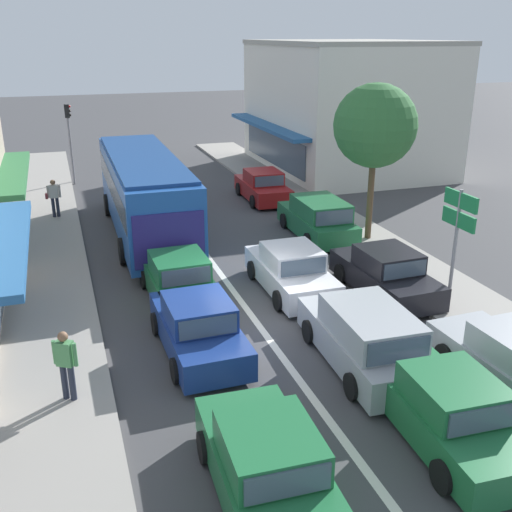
{
  "coord_description": "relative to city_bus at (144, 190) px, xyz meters",
  "views": [
    {
      "loc": [
        -4.81,
        -14.3,
        7.63
      ],
      "look_at": [
        0.66,
        2.03,
        1.2
      ],
      "focal_mm": 42.0,
      "sensor_mm": 36.0,
      "label": 1
    }
  ],
  "objects": [
    {
      "name": "street_tree_right",
      "position": [
        8.07,
        -3.4,
        2.55
      ],
      "size": [
        3.08,
        3.08,
        5.99
      ],
      "color": "brown",
      "rests_on": "ground"
    },
    {
      "name": "parked_sedan_kerb_rear",
      "position": [
        6.17,
        3.62,
        -1.22
      ],
      "size": [
        1.99,
        4.25,
        1.47
      ],
      "color": "maroon",
      "rests_on": "ground"
    },
    {
      "name": "lane_centre_line",
      "position": [
        1.7,
        -4.74,
        -1.88
      ],
      "size": [
        0.2,
        28.0,
        0.01
      ],
      "primitive_type": "cube",
      "color": "silver",
      "rests_on": "ground"
    },
    {
      "name": "building_right_far",
      "position": [
        13.18,
        9.18,
        1.74
      ],
      "size": [
        9.86,
        11.54,
        7.26
      ],
      "color": "silver",
      "rests_on": "ground"
    },
    {
      "name": "city_bus",
      "position": [
        0.0,
        0.0,
        0.0
      ],
      "size": [
        2.85,
        10.89,
        3.23
      ],
      "color": "#1E4C99",
      "rests_on": "ground"
    },
    {
      "name": "pedestrian_browsing_midblock",
      "position": [
        -3.41,
        -11.18,
        -0.81
      ],
      "size": [
        0.5,
        0.38,
        1.63
      ],
      "color": "#232838",
      "rests_on": "sidewalk_left"
    },
    {
      "name": "sedan_behind_bus_mid",
      "position": [
        -0.03,
        -6.6,
        -1.22
      ],
      "size": [
        1.97,
        4.24,
        1.47
      ],
      "color": "#1E6638",
      "rests_on": "ground"
    },
    {
      "name": "sedan_queue_far_back",
      "position": [
        3.43,
        -6.96,
        -1.22
      ],
      "size": [
        1.93,
        4.22,
        1.47
      ],
      "color": "silver",
      "rests_on": "ground"
    },
    {
      "name": "directional_road_sign",
      "position": [
        7.34,
        -9.67,
        0.82
      ],
      "size": [
        0.1,
        1.4,
        3.6
      ],
      "color": "gray",
      "rests_on": "ground"
    },
    {
      "name": "ground_plane",
      "position": [
        1.7,
        -8.74,
        -1.88
      ],
      "size": [
        140.0,
        140.0,
        0.0
      ],
      "primitive_type": "plane",
      "color": "#3F3F42"
    },
    {
      "name": "sedan_adjacent_lane_lead",
      "position": [
        -0.21,
        -9.81,
        -1.22
      ],
      "size": [
        1.95,
        4.23,
        1.47
      ],
      "color": "navy",
      "rests_on": "ground"
    },
    {
      "name": "sedan_queue_gap_filler",
      "position": [
        3.62,
        -14.84,
        -1.22
      ],
      "size": [
        2.05,
        4.28,
        1.47
      ],
      "color": "#1E6638",
      "rests_on": "ground"
    },
    {
      "name": "sedan_behind_bus_near",
      "position": [
        -0.28,
        -15.24,
        -1.22
      ],
      "size": [
        2.02,
        4.26,
        1.47
      ],
      "color": "#1E6638",
      "rests_on": "ground"
    },
    {
      "name": "traffic_light_downstreet",
      "position": [
        -2.35,
        9.98,
        0.97
      ],
      "size": [
        0.33,
        0.24,
        4.2
      ],
      "color": "gray",
      "rests_on": "ground"
    },
    {
      "name": "parked_sedan_kerb_second",
      "position": [
        6.11,
        -8.11,
        -1.22
      ],
      "size": [
        1.97,
        4.24,
        1.47
      ],
      "color": "black",
      "rests_on": "ground"
    },
    {
      "name": "kerb_right",
      "position": [
        7.9,
        -2.74,
        -1.82
      ],
      "size": [
        2.8,
        44.0,
        0.12
      ],
      "primitive_type": "cube",
      "color": "gray",
      "rests_on": "ground"
    },
    {
      "name": "wagon_adjacent_lane_trail",
      "position": [
        3.45,
        -11.75,
        -1.14
      ],
      "size": [
        2.09,
        4.57,
        1.58
      ],
      "color": "#9EA3A8",
      "rests_on": "ground"
    },
    {
      "name": "sidewalk_left",
      "position": [
        -5.1,
        -2.74,
        -1.81
      ],
      "size": [
        5.2,
        44.0,
        0.14
      ],
      "primitive_type": "cube",
      "color": "gray",
      "rests_on": "ground"
    },
    {
      "name": "pedestrian_with_handbag_near",
      "position": [
        -3.42,
        3.41,
        -0.81
      ],
      "size": [
        0.66,
        0.26,
        1.63
      ],
      "color": "#232838",
      "rests_on": "sidewalk_left"
    },
    {
      "name": "parked_wagon_kerb_third",
      "position": [
        6.41,
        -2.33,
        -1.14
      ],
      "size": [
        2.03,
        4.55,
        1.58
      ],
      "color": "#1E6638",
      "rests_on": "ground"
    }
  ]
}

